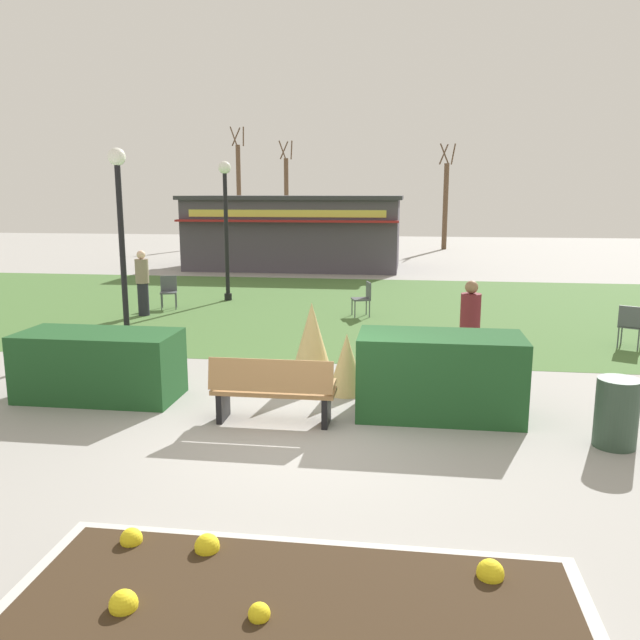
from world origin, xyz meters
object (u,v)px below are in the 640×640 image
(cafe_chair_east, at_px, (630,323))
(tree_right_bg, at_px, (286,198))
(cafe_chair_west, at_px, (364,296))
(lamppost_mid, at_px, (121,222))
(person_standing, at_px, (470,329))
(park_bench, at_px, (273,390))
(food_kiosk, at_px, (295,232))
(trash_bin, at_px, (616,413))
(tree_left_bg, at_px, (445,204))
(person_strolling, at_px, (142,283))
(parked_car_west_slot, at_px, (321,240))
(lamppost_far, at_px, (226,214))
(cafe_chair_center, at_px, (169,289))
(tree_center_bg, at_px, (239,192))

(cafe_chair_east, xyz_separation_m, tree_right_bg, (-12.28, 27.00, 2.27))
(cafe_chair_west, height_order, tree_right_bg, tree_right_bg)
(lamppost_mid, distance_m, person_standing, 7.35)
(park_bench, distance_m, person_standing, 3.90)
(food_kiosk, distance_m, cafe_chair_west, 11.35)
(trash_bin, distance_m, tree_left_bg, 29.13)
(food_kiosk, xyz_separation_m, tree_right_bg, (-2.97, 13.57, 1.28))
(food_kiosk, xyz_separation_m, person_strolling, (-1.99, -11.36, -0.66))
(parked_car_west_slot, bearing_deg, park_bench, -83.68)
(lamppost_far, xyz_separation_m, person_standing, (6.34, -7.36, -1.68))
(food_kiosk, xyz_separation_m, person_standing, (5.85, -16.08, -0.66))
(lamppost_mid, xyz_separation_m, food_kiosk, (1.09, 14.35, -1.02))
(cafe_chair_east, bearing_deg, park_bench, -139.99)
(park_bench, height_order, lamppost_far, lamppost_far)
(person_standing, distance_m, tree_right_bg, 31.00)
(food_kiosk, relative_size, cafe_chair_west, 10.09)
(trash_bin, height_order, parked_car_west_slot, parked_car_west_slot)
(lamppost_mid, distance_m, parked_car_west_slot, 21.58)
(cafe_chair_center, relative_size, tree_center_bg, 0.13)
(lamppost_mid, distance_m, tree_center_bg, 27.06)
(lamppost_mid, xyz_separation_m, tree_center_bg, (-4.62, 26.66, 0.63))
(cafe_chair_west, bearing_deg, lamppost_mid, -142.51)
(trash_bin, bearing_deg, person_standing, 118.76)
(food_kiosk, height_order, cafe_chair_west, food_kiosk)
(trash_bin, height_order, food_kiosk, food_kiosk)
(food_kiosk, relative_size, tree_right_bg, 1.42)
(lamppost_far, xyz_separation_m, tree_left_bg, (7.25, 18.85, 0.00))
(lamppost_mid, xyz_separation_m, cafe_chair_center, (-0.64, 4.12, -2.01))
(parked_car_west_slot, distance_m, tree_right_bg, 7.49)
(cafe_chair_east, height_order, tree_right_bg, tree_right_bg)
(tree_left_bg, bearing_deg, cafe_chair_west, -98.39)
(cafe_chair_east, height_order, person_strolling, person_strolling)
(cafe_chair_center, height_order, tree_right_bg, tree_right_bg)
(park_bench, height_order, tree_center_bg, tree_center_bg)
(lamppost_far, bearing_deg, person_standing, -49.25)
(trash_bin, bearing_deg, park_bench, 177.38)
(food_kiosk, bearing_deg, park_bench, -80.90)
(park_bench, height_order, person_strolling, person_strolling)
(lamppost_mid, bearing_deg, cafe_chair_center, 98.88)
(park_bench, relative_size, trash_bin, 1.94)
(cafe_chair_west, bearing_deg, parked_car_west_slot, 101.28)
(lamppost_far, bearing_deg, lamppost_mid, -96.08)
(person_strolling, distance_m, tree_left_bg, 23.26)
(lamppost_mid, height_order, person_strolling, lamppost_mid)
(lamppost_mid, height_order, cafe_chair_west, lamppost_mid)
(cafe_chair_center, xyz_separation_m, tree_right_bg, (-1.24, 23.81, 2.27))
(lamppost_mid, relative_size, cafe_chair_west, 4.52)
(lamppost_far, height_order, cafe_chair_east, lamppost_far)
(tree_center_bg, bearing_deg, person_strolling, -81.07)
(person_strolling, relative_size, tree_center_bg, 0.24)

